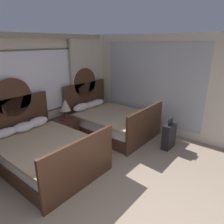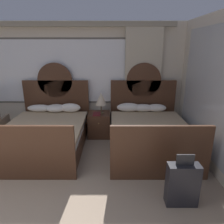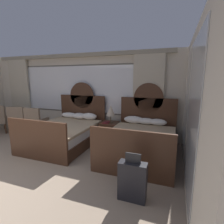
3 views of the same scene
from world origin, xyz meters
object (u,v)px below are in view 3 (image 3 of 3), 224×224
bed_near_mirror (141,141)px  armchair_by_window_left (36,121)px  bed_near_window (66,132)px  nightstand_between_beds (109,132)px  armchair_by_window_centre (19,119)px  book_on_nightstand (106,122)px  table_lamp_on_nightstand (111,111)px  armchair_by_window_right (2,118)px  suitcase_on_floor (132,181)px

bed_near_mirror → armchair_by_window_left: bearing=176.4°
bed_near_window → nightstand_between_beds: bed_near_window is taller
armchair_by_window_left → armchair_by_window_centre: size_ratio=1.00×
bed_near_mirror → nightstand_between_beds: bearing=148.8°
bed_near_window → book_on_nightstand: (1.04, 0.56, 0.24)m
nightstand_between_beds → table_lamp_on_nightstand: size_ratio=1.14×
book_on_nightstand → armchair_by_window_left: 2.36m
book_on_nightstand → bed_near_mirror: bearing=-26.0°
table_lamp_on_nightstand → armchair_by_window_right: 3.98m
armchair_by_window_right → suitcase_on_floor: armchair_by_window_right is taller
suitcase_on_floor → armchair_by_window_centre: bearing=156.6°
nightstand_between_beds → suitcase_on_floor: bearing=-61.3°
bed_near_mirror → book_on_nightstand: bed_near_mirror is taller
table_lamp_on_nightstand → armchair_by_window_left: bearing=-170.0°
bed_near_mirror → armchair_by_window_right: (-4.98, 0.22, 0.16)m
nightstand_between_beds → suitcase_on_floor: (1.28, -2.34, 0.02)m
book_on_nightstand → bed_near_window: bearing=-151.9°
book_on_nightstand → armchair_by_window_right: armchair_by_window_right is taller
bed_near_window → armchair_by_window_centre: bed_near_window is taller
bed_near_window → armchair_by_window_centre: bearing=173.7°
book_on_nightstand → armchair_by_window_left: bearing=-171.8°
nightstand_between_beds → bed_near_mirror: bearing=-31.2°
nightstand_between_beds → armchair_by_window_right: size_ratio=0.60×
bed_near_mirror → armchair_by_window_left: size_ratio=2.22×
book_on_nightstand → armchair_by_window_right: bearing=-175.0°
bed_near_window → suitcase_on_floor: bed_near_window is taller
armchair_by_window_left → armchair_by_window_right: same height
armchair_by_window_centre → bed_near_window: bearing=-6.3°
bed_near_window → table_lamp_on_nightstand: bed_near_window is taller
bed_near_mirror → armchair_by_window_right: 4.99m
table_lamp_on_nightstand → suitcase_on_floor: bearing=-62.2°
armchair_by_window_left → armchair_by_window_centre: (-0.73, 0.00, 0.00)m
nightstand_between_beds → suitcase_on_floor: suitcase_on_floor is taller
nightstand_between_beds → armchair_by_window_centre: 3.15m
book_on_nightstand → suitcase_on_floor: 2.62m
bed_near_mirror → suitcase_on_floor: bed_near_mirror is taller
table_lamp_on_nightstand → book_on_nightstand: table_lamp_on_nightstand is taller
bed_near_window → table_lamp_on_nightstand: bearing=29.6°
bed_near_mirror → armchair_by_window_centre: (-4.20, 0.22, 0.16)m
book_on_nightstand → table_lamp_on_nightstand: bearing=42.8°
armchair_by_window_right → suitcase_on_floor: size_ratio=1.26×
armchair_by_window_left → armchair_by_window_centre: 0.73m
nightstand_between_beds → suitcase_on_floor: size_ratio=0.75×
nightstand_between_beds → bed_near_window: bearing=-148.8°
nightstand_between_beds → book_on_nightstand: 0.33m
bed_near_window → armchair_by_window_centre: (-2.02, 0.22, 0.16)m
table_lamp_on_nightstand → bed_near_mirror: bearing=-32.0°
armchair_by_window_centre → armchair_by_window_right: same height
bed_near_mirror → book_on_nightstand: (-1.14, 0.56, 0.24)m
bed_near_window → armchair_by_window_left: size_ratio=2.22×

